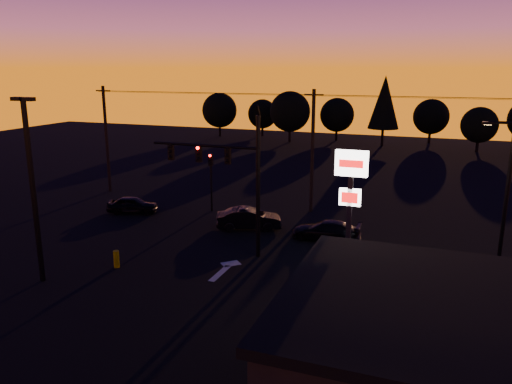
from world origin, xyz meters
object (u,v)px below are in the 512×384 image
car_left (133,205)px  car_right (326,230)px  secondary_signal (211,174)px  suv_parked (366,317)px  pylon_sign (350,191)px  car_mid (249,219)px  traffic_signal_mast (231,169)px  parking_lot_light (32,179)px  streetlight (505,194)px  bollard (116,259)px

car_left → car_right: 14.77m
secondary_signal → suv_parked: size_ratio=0.83×
secondary_signal → car_right: bearing=-19.7°
pylon_sign → car_mid: size_ratio=1.59×
car_mid → car_left: bearing=65.2°
secondary_signal → suv_parked: (13.55, -13.97, -2.13)m
secondary_signal → traffic_signal_mast: bearing=-56.8°
secondary_signal → parking_lot_light: bearing=-99.8°
traffic_signal_mast → car_right: size_ratio=2.01×
car_left → secondary_signal: bearing=-81.9°
secondary_signal → streetlight: bearing=-17.6°
streetlight → car_right: (-9.40, 2.59, -3.80)m
car_mid → car_right: (5.31, -0.38, -0.09)m
traffic_signal_mast → parking_lot_light: 10.19m
pylon_sign → bollard: (-12.07, -1.70, -4.45)m
traffic_signal_mast → car_mid: 6.20m
streetlight → traffic_signal_mast: bearing=-173.9°
suv_parked → bollard: bearing=158.8°
traffic_signal_mast → pylon_sign: traffic_signal_mast is taller
pylon_sign → streetlight: streetlight is taller
pylon_sign → streetlight: bearing=30.1°
pylon_sign → traffic_signal_mast: bearing=160.6°
bollard → car_mid: car_mid is taller
suv_parked → car_left: bearing=137.0°
parking_lot_light → car_left: parking_lot_light is taller
streetlight → bollard: (-18.97, -5.70, -3.96)m
suv_parked → car_right: bearing=99.2°
streetlight → car_left: size_ratio=2.19×
parking_lot_light → streetlight: 23.05m
traffic_signal_mast → suv_parked: size_ratio=1.64×
car_left → car_mid: car_mid is taller
parking_lot_light → bollard: parking_lot_light is taller
pylon_sign → car_right: size_ratio=1.60×
streetlight → bollard: bearing=-163.3°
traffic_signal_mast → pylon_sign: size_ratio=1.26×
pylon_sign → bollard: bearing=-172.0°
pylon_sign → suv_parked: pylon_sign is taller
parking_lot_light → car_mid: (6.69, 11.47, -4.56)m
car_right → suv_parked: suv_parked is taller
traffic_signal_mast → streetlight: (14.01, 1.51, -0.52)m
bollard → secondary_signal: bearing=89.7°
car_right → pylon_sign: bearing=21.3°
bollard → streetlight: bearing=16.7°
car_mid → car_right: car_mid is taller
streetlight → pylon_sign: bearing=-149.9°
suv_parked → parking_lot_light: bearing=170.2°
parking_lot_light → suv_parked: 16.68m
traffic_signal_mast → car_mid: size_ratio=2.00×
pylon_sign → streetlight: (6.91, 4.00, -0.49)m
parking_lot_light → car_left: 13.10m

